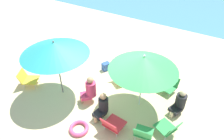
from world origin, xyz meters
TOP-DOWN VIEW (x-y plane):
  - ground_plane at (0.00, 0.00)m, footprint 40.00×40.00m
  - umbrella_teal at (-1.36, -0.78)m, footprint 2.13×2.13m
  - umbrella_green at (1.20, 0.10)m, footprint 2.05×2.05m
  - beach_chair_a at (0.98, -1.25)m, footprint 0.59×0.64m
  - beach_chair_b at (-2.70, -1.14)m, footprint 0.78×0.74m
  - beach_chair_c at (2.39, -0.57)m, footprint 0.74×0.68m
  - beach_chair_d at (0.05, 0.81)m, footprint 0.73×0.72m
  - beach_chair_e at (1.86, -1.11)m, footprint 0.57×0.59m
  - beach_chair_f at (1.78, 1.29)m, footprint 0.66×0.69m
  - person_a at (-0.28, -0.60)m, footprint 0.54×0.55m
  - person_b at (0.45, -0.96)m, footprint 0.36×0.54m
  - person_c at (2.37, 0.44)m, footprint 0.44×0.55m
  - person_d at (0.77, 1.25)m, footprint 0.51×0.49m
  - swim_ring at (0.13, -1.73)m, footprint 0.58×0.58m
  - beach_bag at (-0.80, 1.15)m, footprint 0.33×0.37m

SIDE VIEW (x-z plane):
  - ground_plane at x=0.00m, z-range 0.00..0.00m
  - swim_ring at x=0.13m, z-range 0.00..0.11m
  - beach_bag at x=-0.80m, z-range 0.00..0.33m
  - beach_chair_f at x=1.78m, z-range -0.01..0.53m
  - beach_chair_d at x=0.05m, z-range 0.00..0.54m
  - beach_chair_a at x=0.98m, z-range -0.01..0.57m
  - beach_chair_b at x=-2.70m, z-range 0.01..0.62m
  - beach_chair_c at x=2.39m, z-range 0.01..0.63m
  - beach_chair_e at x=1.86m, z-range 0.02..0.66m
  - person_c at x=2.37m, z-range -0.02..0.86m
  - person_b at x=0.45m, z-range -0.01..0.92m
  - person_d at x=0.77m, z-range 0.01..0.93m
  - person_a at x=-0.28m, z-range 0.01..1.01m
  - umbrella_green at x=1.20m, z-range 0.70..2.65m
  - umbrella_teal at x=-1.36m, z-range 0.78..2.84m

